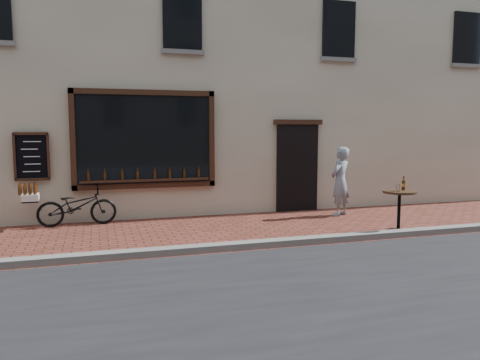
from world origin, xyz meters
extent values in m
plane|color=#59291D|center=(0.00, 0.00, 0.00)|extent=(90.00, 90.00, 0.00)
cube|color=slate|center=(0.00, 0.20, 0.06)|extent=(90.00, 0.25, 0.12)
cube|color=beige|center=(0.00, 6.50, 5.00)|extent=(28.00, 6.00, 10.00)
cube|color=black|center=(-1.90, 3.45, 1.85)|extent=(3.00, 0.06, 2.00)
cube|color=black|center=(-1.90, 3.43, 2.91)|extent=(3.24, 0.10, 0.12)
cube|color=black|center=(-1.90, 3.43, 0.79)|extent=(3.24, 0.10, 0.12)
cube|color=black|center=(-3.46, 3.43, 1.85)|extent=(0.12, 0.10, 2.24)
cube|color=black|center=(-0.34, 3.43, 1.85)|extent=(0.12, 0.10, 2.24)
cube|color=black|center=(-1.90, 3.38, 0.92)|extent=(2.90, 0.16, 0.05)
cube|color=black|center=(1.90, 3.46, 1.10)|extent=(1.10, 0.10, 2.20)
cube|color=black|center=(1.90, 3.43, 2.26)|extent=(1.30, 0.10, 0.12)
cube|color=black|center=(-4.30, 3.44, 1.50)|extent=(0.62, 0.04, 0.92)
cylinder|color=#3D1C07|center=(-3.15, 3.38, 1.04)|extent=(0.06, 0.06, 0.19)
cylinder|color=#3D1C07|center=(-2.79, 3.38, 1.04)|extent=(0.06, 0.06, 0.19)
cylinder|color=#3D1C07|center=(-2.44, 3.38, 1.04)|extent=(0.06, 0.06, 0.19)
cylinder|color=#3D1C07|center=(-2.08, 3.38, 1.04)|extent=(0.06, 0.06, 0.19)
cylinder|color=#3D1C07|center=(-1.72, 3.38, 1.04)|extent=(0.06, 0.06, 0.19)
cylinder|color=#3D1C07|center=(-1.36, 3.38, 1.04)|extent=(0.06, 0.06, 0.19)
cylinder|color=#3D1C07|center=(-1.01, 3.38, 1.04)|extent=(0.06, 0.06, 0.19)
cylinder|color=#3D1C07|center=(-0.65, 3.38, 1.04)|extent=(0.06, 0.06, 0.19)
cube|color=black|center=(-1.00, 3.46, 4.60)|extent=(0.90, 0.06, 1.40)
cube|color=black|center=(3.00, 3.46, 4.60)|extent=(0.90, 0.06, 1.40)
cube|color=black|center=(7.00, 3.46, 4.60)|extent=(0.90, 0.06, 1.40)
imported|color=black|center=(-3.41, 3.14, 0.43)|extent=(1.67, 0.67, 0.86)
cube|color=black|center=(-4.32, 3.09, 0.59)|extent=(0.35, 0.48, 0.03)
cube|color=silver|center=(-4.32, 3.09, 0.68)|extent=(0.35, 0.50, 0.13)
cylinder|color=#3D1C07|center=(-4.21, 2.92, 0.83)|extent=(0.05, 0.05, 0.18)
cylinder|color=#3D1C07|center=(-4.31, 2.92, 0.83)|extent=(0.05, 0.05, 0.18)
cylinder|color=#3D1C07|center=(-4.40, 2.91, 0.83)|extent=(0.05, 0.05, 0.18)
cylinder|color=#3D1C07|center=(-4.50, 2.91, 0.83)|extent=(0.05, 0.05, 0.18)
cylinder|color=#3D1C07|center=(-4.22, 3.04, 0.83)|extent=(0.05, 0.05, 0.18)
cylinder|color=#3D1C07|center=(-4.31, 3.03, 0.83)|extent=(0.05, 0.05, 0.18)
cylinder|color=#3D1C07|center=(-4.41, 3.03, 0.83)|extent=(0.05, 0.05, 0.18)
cylinder|color=#3D1C07|center=(-4.50, 3.02, 0.83)|extent=(0.05, 0.05, 0.18)
cylinder|color=#3D1C07|center=(-4.22, 3.15, 0.83)|extent=(0.05, 0.05, 0.18)
cylinder|color=#3D1C07|center=(-4.32, 3.15, 0.83)|extent=(0.05, 0.05, 0.18)
cylinder|color=#3D1C07|center=(-4.41, 3.14, 0.83)|extent=(0.05, 0.05, 0.18)
cylinder|color=#3D1C07|center=(-4.51, 3.14, 0.83)|extent=(0.05, 0.05, 0.18)
cylinder|color=#3D1C07|center=(-4.23, 3.27, 0.83)|extent=(0.05, 0.05, 0.18)
cylinder|color=black|center=(2.84, 0.53, 0.02)|extent=(0.49, 0.49, 0.03)
cylinder|color=black|center=(2.84, 0.53, 0.42)|extent=(0.07, 0.07, 0.77)
cylinder|color=black|center=(2.84, 0.53, 0.83)|extent=(0.66, 0.66, 0.04)
cylinder|color=gold|center=(2.97, 0.60, 0.95)|extent=(0.07, 0.07, 0.07)
cylinder|color=white|center=(2.73, 0.45, 0.92)|extent=(0.09, 0.09, 0.14)
imported|color=gray|center=(2.62, 2.53, 0.83)|extent=(0.72, 0.66, 1.66)
camera|label=1|loc=(-2.98, -7.43, 2.09)|focal=35.00mm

